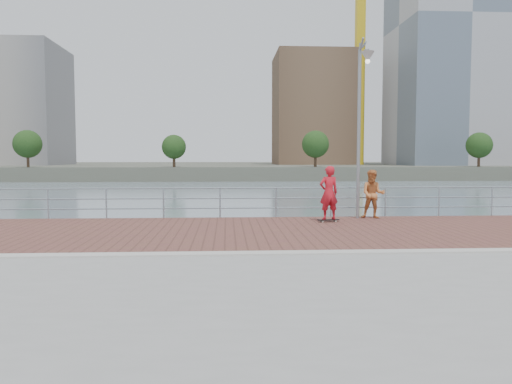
{
  "coord_description": "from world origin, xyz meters",
  "views": [
    {
      "loc": [
        -0.78,
        -11.22,
        2.23
      ],
      "look_at": [
        0.0,
        2.0,
        1.3
      ],
      "focal_mm": 35.0,
      "sensor_mm": 36.0,
      "label": 1
    }
  ],
  "objects": [
    {
      "name": "skateboard",
      "position": [
        2.69,
        5.5,
        0.09
      ],
      "size": [
        0.77,
        0.33,
        0.09
      ],
      "rotation": [
        0.0,
        0.0,
        0.19
      ],
      "color": "black",
      "rests_on": "brick_lane"
    },
    {
      "name": "street_lamp",
      "position": [
        3.96,
        6.06,
        4.31
      ],
      "size": [
        0.44,
        1.29,
        6.07
      ],
      "color": "gray",
      "rests_on": "brick_lane"
    },
    {
      "name": "far_shore",
      "position": [
        0.0,
        122.5,
        -0.75
      ],
      "size": [
        320.0,
        95.0,
        2.5
      ],
      "primitive_type": "cube",
      "color": "#4C5142",
      "rests_on": "ground"
    },
    {
      "name": "brick_lane",
      "position": [
        0.0,
        3.6,
        0.01
      ],
      "size": [
        40.0,
        6.8,
        0.02
      ],
      "primitive_type": "cube",
      "color": "brown",
      "rests_on": "seawall"
    },
    {
      "name": "guardrail",
      "position": [
        0.0,
        7.0,
        0.69
      ],
      "size": [
        39.06,
        0.06,
        1.13
      ],
      "color": "#8C9EA8",
      "rests_on": "brick_lane"
    },
    {
      "name": "water",
      "position": [
        0.0,
        0.0,
        -2.0
      ],
      "size": [
        400.0,
        400.0,
        0.0
      ],
      "primitive_type": "plane",
      "color": "slate",
      "rests_on": "ground"
    },
    {
      "name": "shoreline_trees",
      "position": [
        3.41,
        77.0,
        4.5
      ],
      "size": [
        145.03,
        5.22,
        6.96
      ],
      "color": "#473323",
      "rests_on": "far_shore"
    },
    {
      "name": "skateboarder",
      "position": [
        2.69,
        5.5,
        1.02
      ],
      "size": [
        0.74,
        0.56,
        1.83
      ],
      "primitive_type": "imported",
      "rotation": [
        0.0,
        0.0,
        3.34
      ],
      "color": "red",
      "rests_on": "skateboard"
    },
    {
      "name": "tower_crane",
      "position": [
        27.36,
        104.0,
        33.5
      ],
      "size": [
        47.0,
        2.0,
        50.7
      ],
      "color": "gold",
      "rests_on": "far_shore"
    },
    {
      "name": "curb",
      "position": [
        0.0,
        0.0,
        0.03
      ],
      "size": [
        40.0,
        0.4,
        0.06
      ],
      "primitive_type": "cube",
      "color": "#B7B5AD",
      "rests_on": "seawall"
    },
    {
      "name": "bystander",
      "position": [
        4.48,
        6.39,
        0.9
      ],
      "size": [
        1.02,
        0.89,
        1.76
      ],
      "primitive_type": "imported",
      "rotation": [
        0.0,
        0.0,
        -0.31
      ],
      "color": "#CC763C",
      "rests_on": "brick_lane"
    },
    {
      "name": "skyline",
      "position": [
        30.65,
        104.32,
        23.47
      ],
      "size": [
        233.0,
        41.0,
        61.05
      ],
      "color": "#ADA38E",
      "rests_on": "far_shore"
    }
  ]
}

